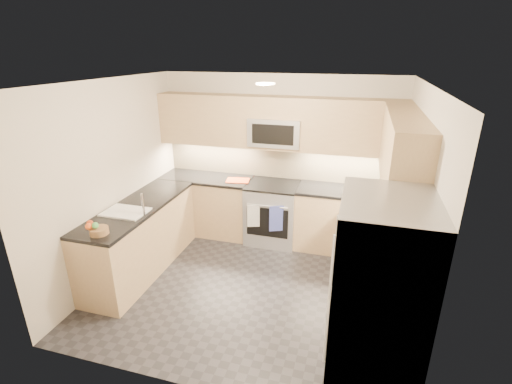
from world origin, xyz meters
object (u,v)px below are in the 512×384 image
object	(u,v)px
microwave	(276,132)
utensil_bowl	(393,189)
fruit_basket	(99,231)
refrigerator	(377,302)
gas_range	(272,213)
cutting_board	(238,180)

from	to	relation	value
microwave	utensil_bowl	bearing A→B (deg)	-2.11
utensil_bowl	fruit_basket	distance (m)	3.80
refrigerator	fruit_basket	size ratio (longest dim) A/B	8.96
microwave	refrigerator	bearing A→B (deg)	-60.38
microwave	utensil_bowl	world-z (taller)	microwave
refrigerator	utensil_bowl	xyz separation A→B (m)	(0.25, 2.49, 0.11)
refrigerator	microwave	bearing A→B (deg)	119.62
microwave	fruit_basket	distance (m)	2.74
gas_range	fruit_basket	distance (m)	2.59
refrigerator	utensil_bowl	bearing A→B (deg)	84.32
gas_range	utensil_bowl	size ratio (longest dim) A/B	3.67
refrigerator	cutting_board	xyz separation A→B (m)	(-2.00, 2.41, 0.05)
refrigerator	cutting_board	bearing A→B (deg)	129.69
microwave	refrigerator	xyz separation A→B (m)	(1.45, -2.55, -0.80)
gas_range	refrigerator	xyz separation A→B (m)	(1.45, -2.43, 0.45)
utensil_bowl	fruit_basket	xyz separation A→B (m)	(-3.14, -2.15, -0.03)
microwave	fruit_basket	world-z (taller)	microwave
refrigerator	utensil_bowl	size ratio (longest dim) A/B	7.27
utensil_bowl	cutting_board	xyz separation A→B (m)	(-2.25, -0.08, -0.07)
utensil_bowl	cutting_board	size ratio (longest dim) A/B	0.72
utensil_bowl	microwave	bearing A→B (deg)	177.89
gas_range	microwave	world-z (taller)	microwave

